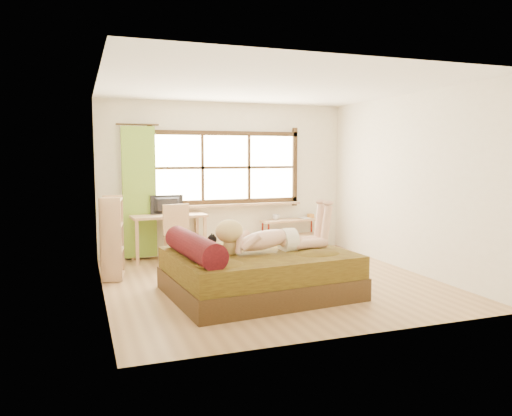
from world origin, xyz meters
name	(u,v)px	position (x,y,z in m)	size (l,w,h in m)	color
floor	(271,282)	(0.00, 0.00, 0.00)	(4.50, 4.50, 0.00)	#9E754C
ceiling	(271,86)	(0.00, 0.00, 2.70)	(4.50, 4.50, 0.00)	white
wall_back	(226,179)	(0.00, 2.25, 1.35)	(4.50, 4.50, 0.00)	silver
wall_front	(356,200)	(0.00, -2.25, 1.35)	(4.50, 4.50, 0.00)	silver
wall_left	(101,190)	(-2.25, 0.00, 1.35)	(4.50, 4.50, 0.00)	silver
wall_right	(408,183)	(2.25, 0.00, 1.35)	(4.50, 4.50, 0.00)	silver
window	(226,170)	(0.00, 2.22, 1.51)	(2.80, 0.16, 1.46)	#FFEDBF
curtain	(139,192)	(-1.55, 2.13, 1.15)	(0.55, 0.10, 2.20)	olive
bed	(255,271)	(-0.42, -0.52, 0.30)	(2.36, 1.96, 0.84)	black
woman	(271,226)	(-0.22, -0.57, 0.88)	(1.54, 0.44, 0.66)	#DBA78D
kitten	(202,243)	(-1.09, -0.42, 0.68)	(0.33, 0.13, 0.26)	black
desk	(168,221)	(-1.10, 1.95, 0.67)	(1.28, 0.66, 0.78)	tan
monitor	(168,205)	(-1.10, 2.00, 0.94)	(0.56, 0.07, 0.32)	black
chair	(178,231)	(-1.01, 1.59, 0.54)	(0.46, 0.46, 0.97)	tan
pipe_shelf	(291,227)	(1.22, 2.07, 0.43)	(1.19, 0.43, 0.66)	tan
cup	(276,217)	(0.91, 2.07, 0.63)	(0.13, 0.13, 0.10)	gray
book	(301,218)	(1.41, 2.07, 0.59)	(0.17, 0.23, 0.02)	gray
bookshelf	(112,238)	(-2.08, 0.93, 0.60)	(0.36, 0.55, 1.18)	tan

